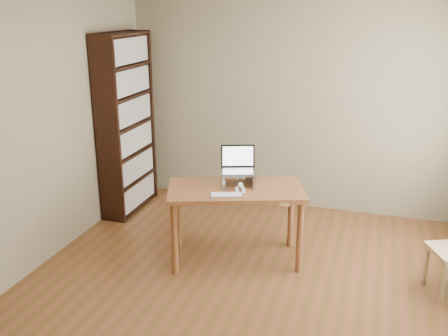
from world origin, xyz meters
The scene contains 8 objects.
room centered at (0.03, 0.01, 1.30)m, with size 4.04×4.54×2.64m.
bookshelf centered at (-1.83, 1.55, 1.05)m, with size 0.30×0.90×2.10m.
desk centered at (-0.24, 0.68, 0.64)m, with size 1.41×1.02×0.75m.
laptop_stand centered at (-0.24, 0.76, 0.83)m, with size 0.32×0.25×0.13m.
laptop centered at (-0.24, 0.82, 0.94)m, with size 0.38×0.37×0.23m.
keyboard centered at (-0.26, 0.46, 0.76)m, with size 0.32×0.22×0.02m.
coaster centered at (0.27, 0.42, 0.75)m, with size 0.09×0.09×0.01m, color brown.
cat centered at (-0.23, 0.79, 0.82)m, with size 0.26×0.49×0.16m.
Camera 1 is at (0.98, -3.53, 2.42)m, focal length 40.00 mm.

